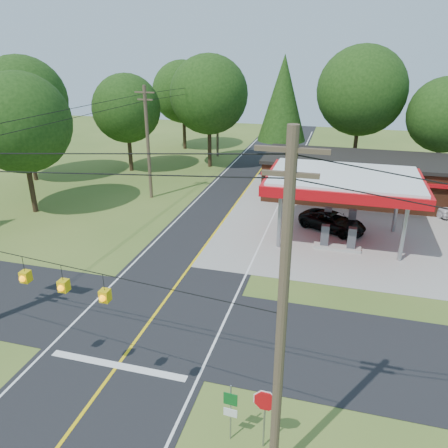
% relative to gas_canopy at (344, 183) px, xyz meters
% --- Properties ---
extents(ground, '(120.00, 120.00, 0.00)m').
position_rel_gas_canopy_xyz_m(ground, '(-9.00, -13.00, -4.27)').
color(ground, '#415F21').
rests_on(ground, ground).
extents(main_highway, '(8.00, 120.00, 0.02)m').
position_rel_gas_canopy_xyz_m(main_highway, '(-9.00, -13.00, -4.26)').
color(main_highway, black).
rests_on(main_highway, ground).
extents(cross_road, '(70.00, 7.00, 0.02)m').
position_rel_gas_canopy_xyz_m(cross_road, '(-9.00, -13.00, -4.25)').
color(cross_road, black).
rests_on(cross_road, ground).
extents(lane_center_yellow, '(0.15, 110.00, 0.00)m').
position_rel_gas_canopy_xyz_m(lane_center_yellow, '(-9.00, -13.00, -4.24)').
color(lane_center_yellow, yellow).
rests_on(lane_center_yellow, main_highway).
extents(gas_canopy, '(10.60, 7.40, 4.88)m').
position_rel_gas_canopy_xyz_m(gas_canopy, '(0.00, 0.00, 0.00)').
color(gas_canopy, gray).
rests_on(gas_canopy, ground).
extents(convenience_store, '(16.40, 7.55, 3.80)m').
position_rel_gas_canopy_xyz_m(convenience_store, '(1.00, 9.98, -2.35)').
color(convenience_store, brown).
rests_on(convenience_store, ground).
extents(utility_pole_near_right, '(1.80, 0.30, 11.50)m').
position_rel_gas_canopy_xyz_m(utility_pole_near_right, '(-1.50, -20.00, 1.69)').
color(utility_pole_near_right, '#473828').
rests_on(utility_pole_near_right, ground).
extents(utility_pole_far_left, '(1.80, 0.30, 10.00)m').
position_rel_gas_canopy_xyz_m(utility_pole_far_left, '(-17.00, 5.00, 0.93)').
color(utility_pole_far_left, '#473828').
rests_on(utility_pole_far_left, ground).
extents(utility_pole_north, '(0.30, 0.30, 9.50)m').
position_rel_gas_canopy_xyz_m(utility_pole_north, '(-15.50, 22.00, 0.48)').
color(utility_pole_north, '#473828').
rests_on(utility_pole_north, ground).
extents(overhead_beacons, '(17.04, 2.04, 1.03)m').
position_rel_gas_canopy_xyz_m(overhead_beacons, '(-10.00, -19.00, 1.95)').
color(overhead_beacons, black).
rests_on(overhead_beacons, ground).
extents(treeline_backdrop, '(70.27, 51.59, 13.30)m').
position_rel_gas_canopy_xyz_m(treeline_backdrop, '(-8.18, 11.01, 3.22)').
color(treeline_backdrop, '#332316').
rests_on(treeline_backdrop, ground).
extents(suv_car, '(6.75, 6.75, 1.40)m').
position_rel_gas_canopy_xyz_m(suv_car, '(-0.50, 1.50, -3.57)').
color(suv_car, black).
rests_on(suv_car, ground).
extents(sedan_car, '(6.13, 6.13, 1.58)m').
position_rel_gas_canopy_xyz_m(sedan_car, '(8.00, 8.00, -3.48)').
color(sedan_car, white).
rests_on(sedan_car, ground).
extents(octagonal_stop_sign, '(0.88, 0.10, 2.53)m').
position_rel_gas_canopy_xyz_m(octagonal_stop_sign, '(-2.00, -19.01, -2.37)').
color(octagonal_stop_sign, gray).
rests_on(octagonal_stop_sign, ground).
extents(route_sign_post, '(0.50, 0.10, 2.44)m').
position_rel_gas_canopy_xyz_m(route_sign_post, '(-3.20, -19.02, -2.80)').
color(route_sign_post, gray).
rests_on(route_sign_post, ground).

